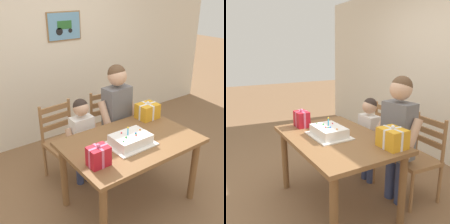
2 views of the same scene
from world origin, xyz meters
TOP-DOWN VIEW (x-y plane):
  - ground_plane at (0.00, 0.00)m, footprint 20.00×20.00m
  - back_wall at (0.00, 1.86)m, footprint 6.40×0.11m
  - dining_table at (0.00, 0.00)m, footprint 1.32×0.87m
  - birthday_cake at (-0.05, -0.06)m, footprint 0.44×0.34m
  - gift_box_red_large at (0.48, 0.29)m, footprint 0.24×0.20m
  - gift_box_beside_cake at (-0.49, -0.16)m, footprint 0.19×0.14m
  - chair_left at (-0.33, 0.82)m, footprint 0.45×0.45m
  - chair_right at (0.33, 0.82)m, footprint 0.46×0.46m
  - child_older at (0.26, 0.57)m, footprint 0.50×0.29m
  - child_younger at (-0.22, 0.58)m, footprint 0.38×0.22m

SIDE VIEW (x-z plane):
  - ground_plane at x=0.00m, z-range 0.00..0.00m
  - chair_left at x=-0.33m, z-range 0.01..0.93m
  - chair_right at x=0.33m, z-range 0.01..0.93m
  - child_younger at x=-0.22m, z-range 0.11..1.17m
  - dining_table at x=0.00m, z-range 0.27..1.03m
  - birthday_cake at x=-0.05m, z-range 0.71..0.90m
  - child_older at x=0.26m, z-range 0.15..1.50m
  - gift_box_red_large at x=0.48m, z-range 0.74..0.95m
  - gift_box_beside_cake at x=-0.49m, z-range 0.74..0.95m
  - back_wall at x=0.00m, z-range 0.00..2.60m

